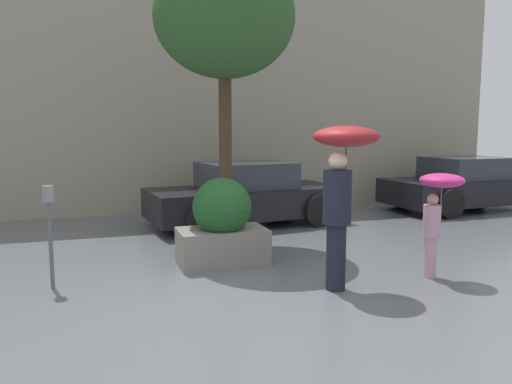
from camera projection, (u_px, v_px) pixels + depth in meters
ground_plane at (236, 301)px, 5.78m from camera, size 40.00×40.00×0.00m
building_facade at (159, 84)px, 11.53m from camera, size 18.00×0.30×6.00m
planter_box at (222, 225)px, 7.28m from camera, size 1.28×0.86×1.28m
person_adult at (342, 172)px, 6.07m from camera, size 0.81×0.81×2.02m
person_child at (438, 201)px, 6.56m from camera, size 0.58×0.58×1.40m
parked_car_near at (246, 196)px, 10.35m from camera, size 4.16×2.32×1.29m
parked_car_far at (465, 185)px, 12.23m from camera, size 4.06×2.13×1.29m
street_tree at (224, 19)px, 8.09m from camera, size 2.30×2.30×4.76m
parking_meter at (49, 215)px, 6.12m from camera, size 0.14×0.14×1.29m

